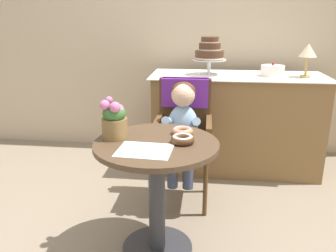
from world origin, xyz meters
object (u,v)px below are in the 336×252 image
at_px(flower_vase, 114,120).
at_px(round_layer_cake, 272,71).
at_px(table_lamp, 308,52).
at_px(donut_mid, 182,131).
at_px(wicker_chair, 184,121).
at_px(donut_front, 183,139).
at_px(seated_child, 182,122).
at_px(cafe_table, 157,176).
at_px(tiered_cake_stand, 209,52).

height_order(flower_vase, round_layer_cake, round_layer_cake).
bearing_deg(table_lamp, donut_mid, -131.49).
xyz_separation_m(flower_vase, round_layer_cake, (1.09, 1.25, 0.11)).
height_order(wicker_chair, donut_front, wicker_chair).
height_order(donut_mid, flower_vase, flower_vase).
bearing_deg(wicker_chair, table_lamp, 24.75).
xyz_separation_m(wicker_chair, round_layer_cake, (0.73, 0.60, 0.31)).
height_order(seated_child, round_layer_cake, round_layer_cake).
distance_m(cafe_table, tiered_cake_stand, 1.46).
bearing_deg(table_lamp, flower_vase, -138.27).
distance_m(donut_front, table_lamp, 1.63).
distance_m(donut_mid, table_lamp, 1.52).
height_order(donut_mid, round_layer_cake, round_layer_cake).
height_order(seated_child, donut_front, seated_child).
relative_size(tiered_cake_stand, table_lamp, 1.17).
distance_m(flower_vase, table_lamp, 1.85).
height_order(tiered_cake_stand, round_layer_cake, tiered_cake_stand).
relative_size(wicker_chair, donut_mid, 7.35).
xyz_separation_m(flower_vase, tiered_cake_stand, (0.54, 1.26, 0.27)).
distance_m(donut_mid, tiered_cake_stand, 1.21).
height_order(wicker_chair, donut_mid, wicker_chair).
height_order(wicker_chair, round_layer_cake, round_layer_cake).
bearing_deg(tiered_cake_stand, seated_child, -103.12).
xyz_separation_m(seated_child, donut_mid, (0.03, -0.39, 0.06)).
height_order(donut_mid, table_lamp, table_lamp).
bearing_deg(donut_mid, seated_child, 94.15).
bearing_deg(donut_front, donut_mid, 94.75).
relative_size(tiered_cake_stand, round_layer_cake, 1.64).
relative_size(donut_mid, flower_vase, 0.54).
bearing_deg(flower_vase, cafe_table, -9.24).
xyz_separation_m(wicker_chair, tiered_cake_stand, (0.18, 0.60, 0.46)).
height_order(cafe_table, round_layer_cake, round_layer_cake).
bearing_deg(round_layer_cake, table_lamp, -7.67).
height_order(round_layer_cake, table_lamp, table_lamp).
relative_size(donut_front, tiered_cake_stand, 0.41).
distance_m(wicker_chair, flower_vase, 0.77).
bearing_deg(seated_child, donut_front, -85.68).
bearing_deg(cafe_table, round_layer_cake, 56.93).
relative_size(cafe_table, table_lamp, 2.53).
height_order(cafe_table, donut_mid, donut_mid).
bearing_deg(tiered_cake_stand, wicker_chair, -106.35).
height_order(wicker_chair, seated_child, seated_child).
height_order(donut_front, donut_mid, donut_front).
height_order(cafe_table, wicker_chair, wicker_chair).
distance_m(donut_mid, round_layer_cake, 1.36).
bearing_deg(table_lamp, wicker_chair, -150.86).
bearing_deg(donut_mid, donut_front, -85.25).
height_order(flower_vase, tiered_cake_stand, tiered_cake_stand).
height_order(cafe_table, flower_vase, flower_vase).
xyz_separation_m(donut_front, table_lamp, (0.96, 1.26, 0.37)).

